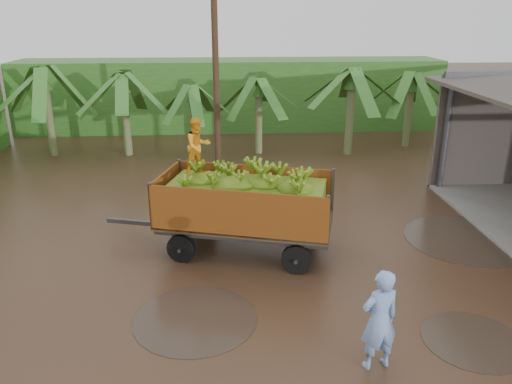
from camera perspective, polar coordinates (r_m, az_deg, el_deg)
ground at (r=12.50m, az=7.56°, el=-8.91°), size 100.00×100.00×0.00m
hedge_north at (r=27.05m, az=-2.94°, el=11.08°), size 22.00×3.00×3.60m
banana_trailer at (r=12.85m, az=-1.27°, el=-1.31°), size 6.23×3.23×3.50m
man_blue at (r=9.18m, az=13.91°, el=-14.01°), size 0.80×0.62×1.93m
utility_pole at (r=19.28m, az=-4.65°, el=14.65°), size 1.20×0.24×8.33m
banana_plants at (r=18.31m, az=-14.89°, el=6.19°), size 24.04×20.22×4.24m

